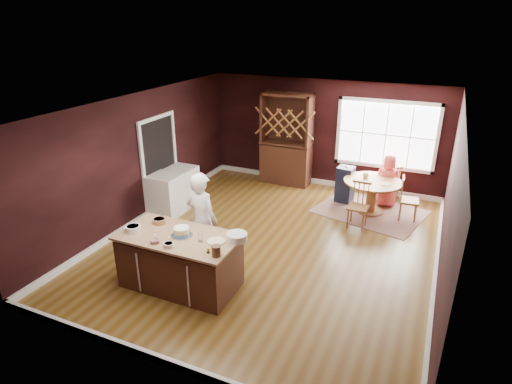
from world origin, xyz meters
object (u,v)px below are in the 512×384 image
layer_cake (182,232)px  seated_woman (388,180)px  chair_south (358,205)px  dining_table (372,190)px  hutch (286,139)px  high_chair (345,184)px  chair_east (409,199)px  washer (166,195)px  baker (202,220)px  kitchen_island (180,262)px  dryer (182,186)px  toddler (343,169)px  chair_north (390,183)px

layer_cake → seated_woman: 5.30m
chair_south → seated_woman: bearing=76.1°
dining_table → hutch: 2.67m
high_chair → hutch: hutch is taller
chair_east → washer: bearing=106.3°
baker → seated_woman: (2.57, 3.96, -0.25)m
kitchen_island → high_chair: 4.79m
seated_woman → dryer: seated_woman is taller
chair_south → dryer: (-3.99, -0.46, -0.04)m
high_chair → toddler: (-0.06, -0.00, 0.36)m
baker → layer_cake: size_ratio=5.09×
chair_east → kitchen_island: bearing=137.6°
layer_cake → chair_north: bearing=62.7°
hutch → kitchen_island: bearing=-89.2°
seated_woman → hutch: 2.75m
chair_north → toddler: 1.18m
baker → dryer: (-1.81, 2.11, -0.42)m
kitchen_island → layer_cake: size_ratio=5.64×
chair_north → high_chair: bearing=-12.7°
chair_east → toddler: (-1.56, 0.41, 0.33)m
baker → seated_woman: bearing=-113.3°
chair_north → chair_south: bearing=38.2°
seated_woman → toddler: (-1.01, -0.16, 0.19)m
chair_south → chair_north: 1.73m
baker → toddler: (1.56, 3.80, -0.06)m
layer_cake → chair_north: size_ratio=0.37×
chair_north → seated_woman: seated_woman is taller
dryer → washer: bearing=-90.0°
baker → hutch: hutch is taller
seated_woman → toddler: seated_woman is taller
dining_table → layer_cake: (-2.27, -4.12, 0.46)m
dining_table → chair_north: size_ratio=1.39×
dryer → chair_north: bearing=26.0°
chair_north → dryer: 4.89m
dryer → hutch: bearing=53.2°
toddler → washer: toddler is taller
layer_cake → dryer: 3.39m
chair_north → dryer: bearing=-12.4°
chair_north → seated_woman: bearing=47.9°
baker → chair_east: (3.12, 3.39, -0.39)m
kitchen_island → chair_south: size_ratio=1.97×
kitchen_island → baker: size_ratio=1.11×
dryer → toddler: bearing=26.5°
baker → chair_north: bearing=-111.6°
washer → dryer: (0.00, 0.64, -0.01)m
chair_north → toddler: toddler is taller
washer → kitchen_island: bearing=-50.4°
baker → toddler: baker is taller
baker → chair_east: bearing=-122.9°
seated_woman → dryer: 4.76m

